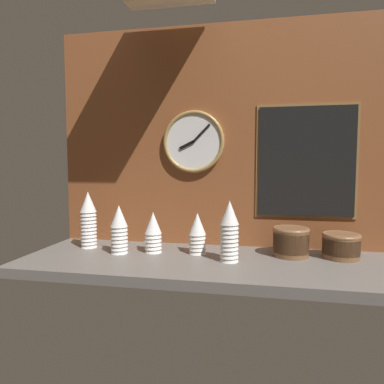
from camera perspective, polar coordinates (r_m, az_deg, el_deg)
The scene contains 11 objects.
ground_plane at distance 1.46m, azimuth 3.45°, elevation -11.83°, with size 1.60×0.56×0.04m, color slate.
wall_tiled_back at distance 1.67m, azimuth 4.76°, elevation 9.15°, with size 1.60×0.03×1.05m.
cup_stack_left at distance 1.55m, azimuth -12.05°, elevation -6.08°, with size 0.08×0.08×0.21m.
cup_stack_center_left at distance 1.54m, azimuth -6.48°, elevation -6.69°, with size 0.08×0.08×0.18m.
cup_stack_center_right at distance 1.40m, azimuth 6.25°, elevation -6.50°, with size 0.08×0.08×0.25m.
cup_stack_center at distance 1.51m, azimuth 0.90°, elevation -6.89°, with size 0.08×0.08×0.18m.
cup_stack_far_left at distance 1.69m, azimuth -16.87°, elevation -4.42°, with size 0.08×0.08×0.27m.
bowl_stack_right at distance 1.54m, azimuth 16.16°, elevation -7.86°, with size 0.15×0.15×0.12m.
bowl_stack_far_right at distance 1.58m, azimuth 23.59°, elevation -8.10°, with size 0.15×0.15×0.10m.
wall_clock at distance 1.65m, azimuth 0.26°, elevation 8.36°, with size 0.30×0.03×0.30m.
menu_board at distance 1.64m, azimuth 18.48°, elevation 4.85°, with size 0.45×0.01×0.52m.
Camera 1 is at (0.18, -1.39, 0.39)m, focal length 32.00 mm.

